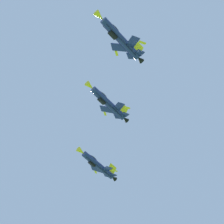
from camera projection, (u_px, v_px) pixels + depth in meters
name	position (u px, v px, depth m)	size (l,w,h in m)	color
fighter_jet_lead	(120.00, 38.00, 83.39)	(10.41, 14.43, 6.15)	navy
fighter_jet_left_wing	(108.00, 103.00, 97.18)	(10.56, 14.43, 5.68)	navy
fighter_jet_right_wing	(98.00, 165.00, 107.31)	(10.53, 14.43, 5.75)	navy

